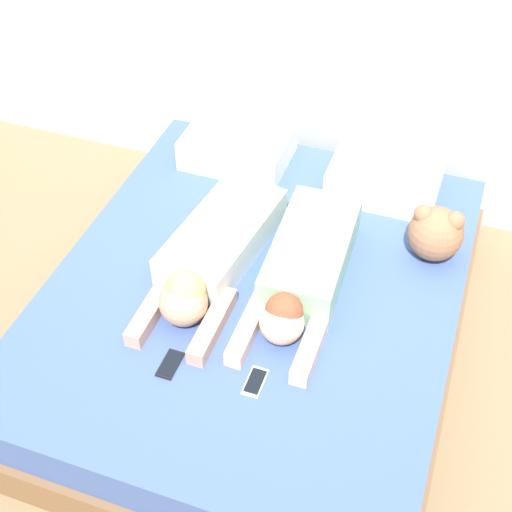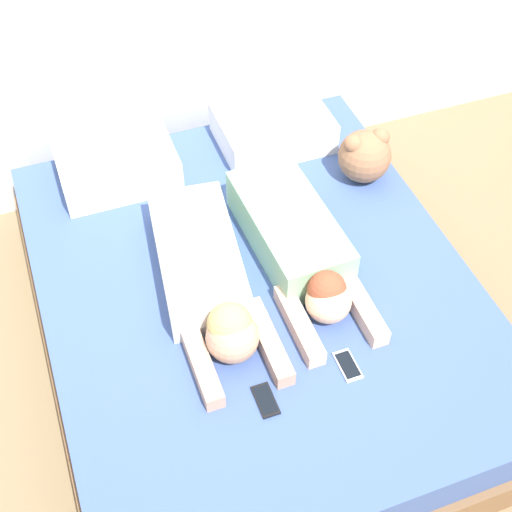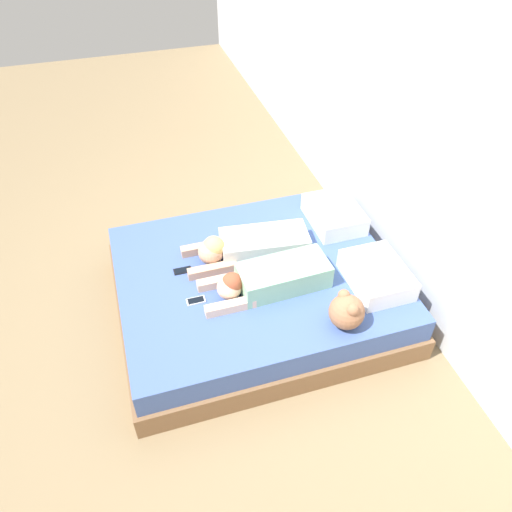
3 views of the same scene
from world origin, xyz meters
TOP-DOWN VIEW (x-y plane):
  - ground_plane at (0.00, 0.00)m, footprint 12.00×12.00m
  - wall_back at (0.00, 1.21)m, footprint 12.00×0.06m
  - bed at (0.00, 0.00)m, footprint 1.76×2.13m
  - pillow_head_left at (-0.38, 0.81)m, footprint 0.52×0.39m
  - pillow_head_right at (0.38, 0.81)m, footprint 0.52×0.39m
  - person_left at (-0.20, -0.01)m, footprint 0.39×1.00m
  - person_right at (0.20, 0.04)m, footprint 0.33×0.95m
  - cell_phone_left at (-0.16, -0.53)m, footprint 0.07×0.13m
  - cell_phone_right at (0.18, -0.50)m, footprint 0.07×0.13m
  - plush_toy at (0.68, 0.42)m, footprint 0.24×0.24m

SIDE VIEW (x-z plane):
  - ground_plane at x=0.00m, z-range 0.00..0.00m
  - bed at x=0.00m, z-range 0.00..0.39m
  - cell_phone_left at x=-0.16m, z-range 0.39..0.40m
  - cell_phone_right at x=0.18m, z-range 0.39..0.40m
  - pillow_head_left at x=-0.38m, z-range 0.39..0.55m
  - pillow_head_right at x=0.38m, z-range 0.39..0.55m
  - person_left at x=-0.20m, z-range 0.37..0.59m
  - person_right at x=0.20m, z-range 0.38..0.59m
  - plush_toy at x=0.68m, z-range 0.39..0.65m
  - wall_back at x=0.00m, z-range 0.00..2.60m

